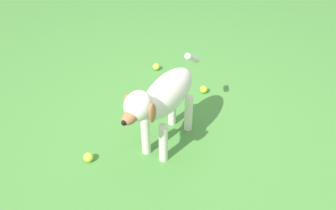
% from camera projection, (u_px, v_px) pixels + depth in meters
% --- Properties ---
extents(ground, '(14.00, 14.00, 0.00)m').
position_uv_depth(ground, '(172.00, 137.00, 2.44)').
color(ground, '#478438').
extents(dog, '(0.22, 0.91, 0.62)m').
position_uv_depth(dog, '(164.00, 98.00, 2.13)').
color(dog, silver).
rests_on(dog, ground).
extents(tennis_ball_0, '(0.07, 0.07, 0.07)m').
position_uv_depth(tennis_ball_0, '(88.00, 157.00, 2.23)').
color(tennis_ball_0, '#CFE43A').
rests_on(tennis_ball_0, ground).
extents(tennis_ball_1, '(0.07, 0.07, 0.07)m').
position_uv_depth(tennis_ball_1, '(156.00, 67.00, 3.18)').
color(tennis_ball_1, '#C0E23A').
rests_on(tennis_ball_1, ground).
extents(tennis_ball_2, '(0.07, 0.07, 0.07)m').
position_uv_depth(tennis_ball_2, '(204.00, 89.00, 2.87)').
color(tennis_ball_2, '#C5E330').
rests_on(tennis_ball_2, ground).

